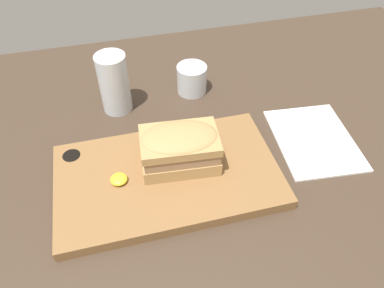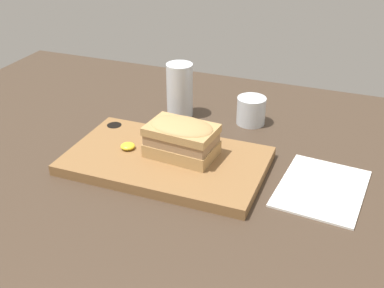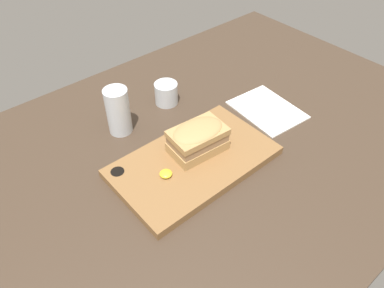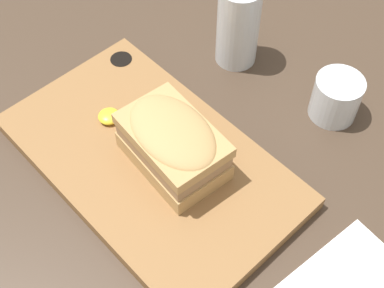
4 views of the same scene
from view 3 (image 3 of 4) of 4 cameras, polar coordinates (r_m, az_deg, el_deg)
name	(u,v)px [view 3 (image 3 of 4)]	position (r cm, az deg, el deg)	size (l,w,h in cm)	color
dining_table	(198,151)	(94.34, 0.95, -1.10)	(144.27, 94.03, 2.00)	#423326
serving_board	(193,162)	(88.82, 0.21, -2.71)	(38.22, 22.56, 2.13)	olive
sandwich	(198,138)	(87.59, 0.88, 0.97)	(13.79, 9.57, 7.28)	tan
mustard_dollop	(166,174)	(84.14, -4.01, -4.53)	(2.89, 2.89, 1.15)	yellow
water_glass	(119,114)	(97.22, -11.12, 4.55)	(6.12, 6.12, 12.66)	silver
wine_glass	(166,94)	(107.08, -3.95, 7.64)	(6.55, 6.55, 6.25)	silver
napkin	(267,110)	(107.50, 11.37, 5.14)	(16.24, 20.23, 0.40)	white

